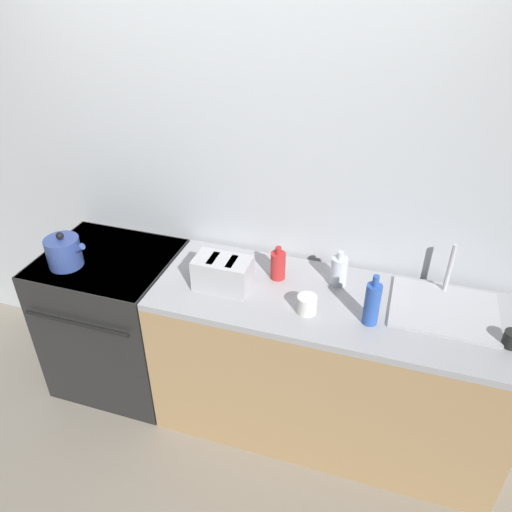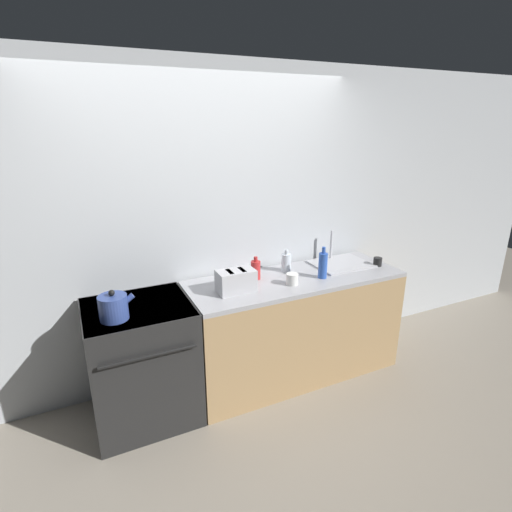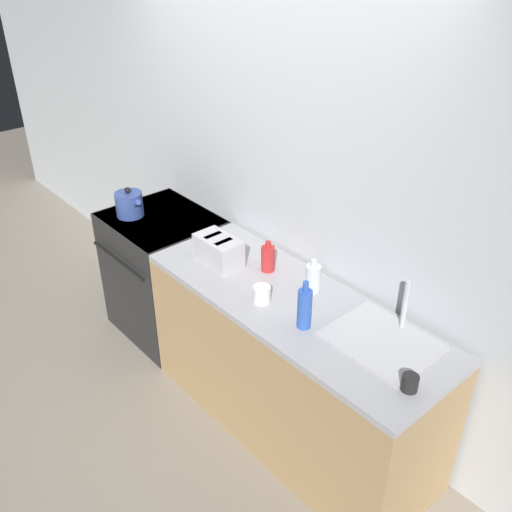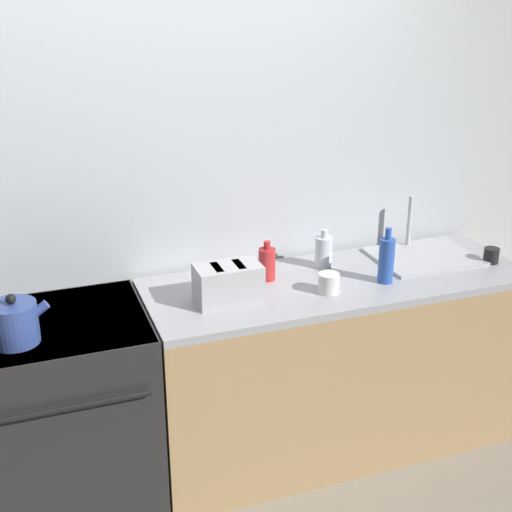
{
  "view_description": "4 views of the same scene",
  "coord_description": "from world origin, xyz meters",
  "views": [
    {
      "loc": [
        0.88,
        -1.65,
        2.45
      ],
      "look_at": [
        0.24,
        0.36,
        1.08
      ],
      "focal_mm": 35.0,
      "sensor_mm": 36.0,
      "label": 1
    },
    {
      "loc": [
        -0.97,
        -2.32,
        2.15
      ],
      "look_at": [
        0.32,
        0.4,
        1.12
      ],
      "focal_mm": 28.0,
      "sensor_mm": 36.0,
      "label": 2
    },
    {
      "loc": [
        2.38,
        -1.45,
        2.68
      ],
      "look_at": [
        0.31,
        0.36,
        1.02
      ],
      "focal_mm": 40.0,
      "sensor_mm": 36.0,
      "label": 3
    },
    {
      "loc": [
        -0.76,
        -2.43,
        2.27
      ],
      "look_at": [
        0.26,
        0.39,
        1.06
      ],
      "focal_mm": 50.0,
      "sensor_mm": 36.0,
      "label": 4
    }
  ],
  "objects": [
    {
      "name": "stove",
      "position": [
        -0.64,
        0.32,
        0.47
      ],
      "size": [
        0.74,
        0.68,
        0.91
      ],
      "color": "black",
      "rests_on": "ground_plane"
    },
    {
      "name": "ground_plane",
      "position": [
        0.0,
        0.0,
        0.0
      ],
      "size": [
        12.0,
        12.0,
        0.0
      ],
      "primitive_type": "plane",
      "color": "gray"
    },
    {
      "name": "toaster",
      "position": [
        0.09,
        0.27,
        1.0
      ],
      "size": [
        0.29,
        0.17,
        0.17
      ],
      "color": "#BCBCC1",
      "rests_on": "counter_block"
    },
    {
      "name": "bottle_red",
      "position": [
        0.33,
        0.43,
        0.99
      ],
      "size": [
        0.08,
        0.08,
        0.19
      ],
      "color": "#B72828",
      "rests_on": "counter_block"
    },
    {
      "name": "sink_tray",
      "position": [
        1.17,
        0.42,
        0.93
      ],
      "size": [
        0.5,
        0.4,
        0.28
      ],
      "color": "#B7B7BC",
      "rests_on": "counter_block"
    },
    {
      "name": "wall_back",
      "position": [
        0.0,
        0.7,
        1.3
      ],
      "size": [
        8.0,
        0.05,
        2.6
      ],
      "color": "silver",
      "rests_on": "ground_plane"
    },
    {
      "name": "bottle_clear",
      "position": [
        0.64,
        0.48,
        0.99
      ],
      "size": [
        0.08,
        0.08,
        0.19
      ],
      "color": "silver",
      "rests_on": "counter_block"
    },
    {
      "name": "cup_black",
      "position": [
        1.45,
        0.24,
        0.95
      ],
      "size": [
        0.07,
        0.07,
        0.08
      ],
      "color": "black",
      "rests_on": "counter_block"
    },
    {
      "name": "cup_white",
      "position": [
        0.54,
        0.2,
        0.96
      ],
      "size": [
        0.1,
        0.1,
        0.09
      ],
      "color": "white",
      "rests_on": "counter_block"
    },
    {
      "name": "kettle",
      "position": [
        -0.8,
        0.19,
        1.0
      ],
      "size": [
        0.23,
        0.18,
        0.21
      ],
      "color": "#33478C",
      "rests_on": "stove"
    },
    {
      "name": "bottle_blue",
      "position": [
        0.84,
        0.22,
        1.03
      ],
      "size": [
        0.07,
        0.07,
        0.27
      ],
      "color": "#2D56B7",
      "rests_on": "counter_block"
    },
    {
      "name": "counter_block",
      "position": [
        0.65,
        0.32,
        0.46
      ],
      "size": [
        1.83,
        0.65,
        0.91
      ],
      "color": "tan",
      "rests_on": "ground_plane"
    }
  ]
}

